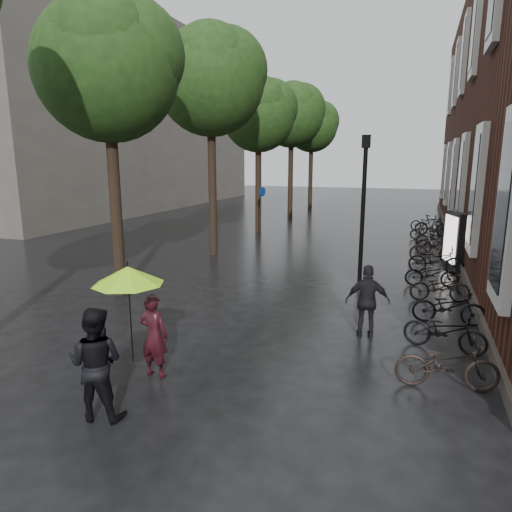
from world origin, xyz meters
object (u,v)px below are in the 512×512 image
at_px(pedestrian_walking, 368,301).
at_px(parked_bicycles, 435,256).
at_px(person_burgundy, 154,335).
at_px(ad_lightbox, 454,241).
at_px(lamp_post, 364,197).
at_px(person_black, 96,363).

height_order(pedestrian_walking, parked_bicycles, pedestrian_walking).
height_order(person_burgundy, ad_lightbox, ad_lightbox).
xyz_separation_m(person_burgundy, parked_bicycles, (4.98, 10.54, -0.32)).
relative_size(pedestrian_walking, lamp_post, 0.36).
distance_m(person_black, lamp_post, 9.35).
bearing_deg(ad_lightbox, lamp_post, -145.54).
bearing_deg(parked_bicycles, person_black, -112.88).
bearing_deg(parked_bicycles, lamp_post, -124.20).
bearing_deg(person_burgundy, parked_bicycles, -111.99).
bearing_deg(person_black, person_burgundy, -104.69).
relative_size(person_black, ad_lightbox, 0.86).
bearing_deg(lamp_post, ad_lightbox, 50.69).
distance_m(person_black, ad_lightbox, 13.44).
bearing_deg(lamp_post, pedestrian_walking, -81.01).
bearing_deg(person_burgundy, person_black, 89.96).
bearing_deg(pedestrian_walking, person_burgundy, 33.50).
relative_size(person_black, parked_bicycles, 0.09).
xyz_separation_m(parked_bicycles, lamp_post, (-2.23, -3.28, 2.30)).
height_order(person_burgundy, pedestrian_walking, pedestrian_walking).
height_order(person_black, lamp_post, lamp_post).
relative_size(person_black, pedestrian_walking, 1.07).
height_order(pedestrian_walking, ad_lightbox, ad_lightbox).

